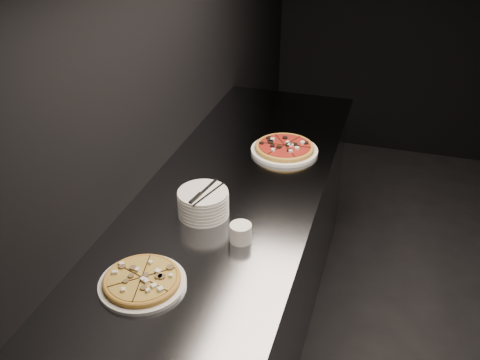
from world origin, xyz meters
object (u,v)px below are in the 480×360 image
(plate_stack, at_px, (203,203))
(cutlery, at_px, (203,193))
(pizza_tomato, at_px, (284,148))
(counter, at_px, (230,280))
(pizza_mushroom, at_px, (142,281))
(ramekin, at_px, (241,232))

(plate_stack, xyz_separation_m, cutlery, (0.01, -0.02, 0.05))
(pizza_tomato, distance_m, plate_stack, 0.64)
(counter, distance_m, pizza_tomato, 0.67)
(pizza_mushroom, bearing_deg, pizza_tomato, 77.58)
(pizza_tomato, bearing_deg, counter, -106.37)
(cutlery, height_order, ramekin, cutlery)
(pizza_mushroom, xyz_separation_m, cutlery, (0.06, 0.43, 0.09))
(pizza_tomato, height_order, plate_stack, plate_stack)
(counter, bearing_deg, pizza_mushroom, -99.38)
(counter, distance_m, cutlery, 0.59)
(counter, relative_size, cutlery, 12.01)
(pizza_mushroom, distance_m, plate_stack, 0.45)
(pizza_mushroom, bearing_deg, ramekin, 53.74)
(counter, height_order, ramekin, ramekin)
(pizza_mushroom, relative_size, pizza_tomato, 1.01)
(pizza_tomato, relative_size, plate_stack, 1.62)
(counter, relative_size, ramekin, 30.28)
(pizza_mushroom, distance_m, ramekin, 0.40)
(pizza_mushroom, height_order, plate_stack, plate_stack)
(pizza_mushroom, relative_size, plate_stack, 1.64)
(pizza_mushroom, distance_m, pizza_tomato, 1.08)
(pizza_tomato, bearing_deg, pizza_mushroom, -102.42)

